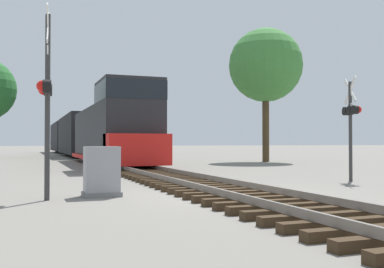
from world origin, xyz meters
name	(u,v)px	position (x,y,z in m)	size (l,w,h in m)	color
ground_plane	(229,196)	(0.00, 0.00, 0.00)	(400.00, 400.00, 0.00)	slate
rail_track_bed	(229,191)	(0.00, 0.00, 0.14)	(2.60, 160.00, 0.31)	#382819
freight_train	(79,136)	(0.00, 33.79, 2.00)	(2.91, 50.01, 4.40)	#232326
crossing_signal_near	(46,92)	(-4.32, 0.71, 2.50)	(0.39, 1.01, 4.49)	#333333
crossing_signal_far	(351,116)	(5.79, 2.42, 2.27)	(0.54, 1.01, 3.61)	#333333
relay_cabinet	(102,172)	(-2.98, 1.06, 0.61)	(0.92, 0.69, 1.24)	slate
tree_far_right	(266,66)	(11.13, 17.66, 6.80)	(5.20, 5.20, 9.43)	#473521
tree_deep_background	(143,108)	(8.85, 44.11, 5.66)	(5.02, 5.02, 8.19)	brown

